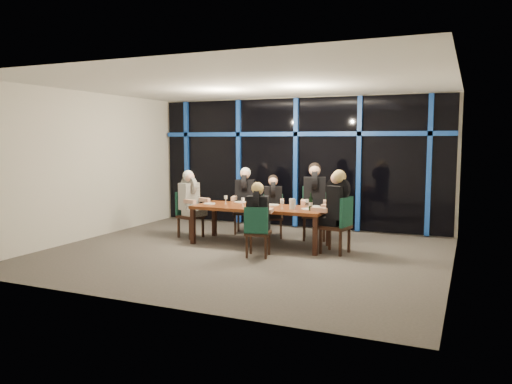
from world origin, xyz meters
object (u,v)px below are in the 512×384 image
(chair_end_right, at_px, (340,222))
(diner_far_left, at_px, (245,191))
(diner_far_mid, at_px, (273,197))
(chair_end_left, at_px, (188,212))
(chair_far_right, at_px, (314,210))
(wine_bottle, at_px, (311,204))
(diner_near_mid, at_px, (258,208))
(diner_end_right, at_px, (336,199))
(water_pitcher, at_px, (292,204))
(diner_far_right, at_px, (315,190))
(chair_far_mid, at_px, (273,213))
(chair_far_left, at_px, (246,208))
(dining_table, at_px, (260,210))
(chair_near_mid, at_px, (257,229))
(diner_end_left, at_px, (190,194))

(chair_end_right, height_order, diner_far_left, diner_far_left)
(diner_far_mid, bearing_deg, chair_end_left, -179.81)
(chair_far_right, xyz_separation_m, wine_bottle, (0.27, -1.14, 0.28))
(diner_near_mid, bearing_deg, diner_end_right, -157.49)
(diner_far_mid, distance_m, water_pitcher, 1.16)
(diner_far_left, distance_m, diner_far_right, 1.58)
(chair_far_right, bearing_deg, chair_far_mid, 172.57)
(chair_end_left, bearing_deg, chair_far_left, -27.69)
(dining_table, bearing_deg, chair_far_right, 52.01)
(chair_end_left, bearing_deg, diner_end_right, -77.57)
(diner_far_mid, bearing_deg, diner_end_right, -52.20)
(dining_table, relative_size, chair_far_mid, 2.92)
(diner_near_mid, bearing_deg, chair_near_mid, 90.00)
(chair_far_left, height_order, diner_far_right, diner_far_right)
(chair_end_left, height_order, diner_far_left, diner_far_left)
(diner_end_left, relative_size, wine_bottle, 2.85)
(diner_end_right, distance_m, diner_near_mid, 1.42)
(diner_near_mid, bearing_deg, chair_far_mid, -88.42)
(diner_far_left, bearing_deg, dining_table, -66.31)
(water_pitcher, bearing_deg, diner_far_right, 77.16)
(diner_end_right, bearing_deg, chair_near_mid, -42.80)
(chair_end_left, distance_m, diner_near_mid, 2.31)
(diner_end_right, bearing_deg, dining_table, -84.33)
(chair_far_mid, distance_m, diner_far_mid, 0.36)
(chair_far_left, bearing_deg, diner_far_right, -19.57)
(chair_far_mid, height_order, chair_end_right, chair_end_right)
(chair_near_mid, xyz_separation_m, diner_end_left, (-1.98, 1.09, 0.42))
(diner_end_left, bearing_deg, chair_far_left, -24.42)
(chair_far_right, height_order, chair_end_right, chair_far_right)
(chair_end_right, bearing_deg, diner_end_left, -84.06)
(chair_end_right, height_order, water_pitcher, chair_end_right)
(dining_table, xyz_separation_m, diner_far_right, (0.81, 0.91, 0.34))
(chair_end_right, bearing_deg, diner_far_right, -132.81)
(diner_end_left, xyz_separation_m, water_pitcher, (2.31, -0.21, -0.07))
(diner_near_mid, bearing_deg, chair_far_left, -71.71)
(chair_end_left, relative_size, water_pitcher, 4.86)
(dining_table, xyz_separation_m, diner_near_mid, (0.35, -0.91, 0.17))
(chair_far_left, distance_m, chair_end_right, 2.66)
(dining_table, height_order, chair_end_right, chair_end_right)
(chair_end_left, bearing_deg, wine_bottle, -78.71)
(diner_end_left, bearing_deg, diner_far_right, -54.75)
(chair_far_left, xyz_separation_m, wine_bottle, (1.84, -1.19, 0.33))
(chair_far_right, bearing_deg, diner_near_mid, -119.23)
(diner_end_right, bearing_deg, chair_far_right, -136.72)
(diner_end_right, bearing_deg, wine_bottle, -77.31)
(chair_far_left, bearing_deg, diner_near_mid, -74.59)
(chair_end_left, relative_size, diner_far_mid, 1.10)
(chair_near_mid, bearing_deg, diner_far_mid, -88.83)
(chair_end_right, xyz_separation_m, diner_far_right, (-0.79, 1.05, 0.45))
(diner_far_right, height_order, diner_end_right, diner_far_right)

